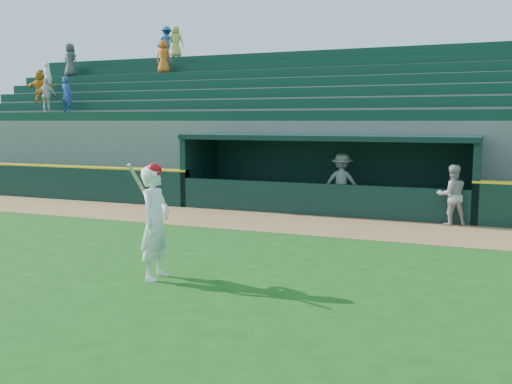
{
  "coord_description": "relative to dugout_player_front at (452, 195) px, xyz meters",
  "views": [
    {
      "loc": [
        4.83,
        -10.34,
        2.92
      ],
      "look_at": [
        0.0,
        1.6,
        1.3
      ],
      "focal_mm": 40.0,
      "sensor_mm": 36.0,
      "label": 1
    }
  ],
  "objects": [
    {
      "name": "dugout",
      "position": [
        -3.99,
        1.68,
        0.51
      ],
      "size": [
        9.4,
        2.8,
        2.46
      ],
      "color": "#63625E",
      "rests_on": "ground"
    },
    {
      "name": "stands",
      "position": [
        -4.0,
        6.25,
        1.55
      ],
      "size": [
        34.5,
        6.26,
        7.51
      ],
      "color": "slate",
      "rests_on": "ground"
    },
    {
      "name": "batter_at_plate",
      "position": [
        -4.76,
        -7.77,
        0.22
      ],
      "size": [
        0.56,
        0.87,
        2.17
      ],
      "color": "white",
      "rests_on": "ground"
    },
    {
      "name": "field_wall_left",
      "position": [
        -16.24,
        0.23,
        -0.25
      ],
      "size": [
        15.5,
        0.3,
        1.2
      ],
      "primitive_type": "cube",
      "color": "black",
      "rests_on": "ground"
    },
    {
      "name": "warning_track",
      "position": [
        -3.99,
        -1.42,
        -0.85
      ],
      "size": [
        40.0,
        3.0,
        0.01
      ],
      "primitive_type": "cube",
      "color": "olive",
      "rests_on": "ground"
    },
    {
      "name": "dugout_player_front",
      "position": [
        0.0,
        0.0,
        0.0
      ],
      "size": [
        1.0,
        0.89,
        1.7
      ],
      "primitive_type": "imported",
      "rotation": [
        0.0,
        0.0,
        3.5
      ],
      "color": "#9F9F9A",
      "rests_on": "ground"
    },
    {
      "name": "dugout_player_inside",
      "position": [
        -3.46,
        1.4,
        0.08
      ],
      "size": [
        1.22,
        0.72,
        1.87
      ],
      "primitive_type": "imported",
      "rotation": [
        0.0,
        0.0,
        3.16
      ],
      "color": "#A7A7A2",
      "rests_on": "ground"
    },
    {
      "name": "wall_stripe_left",
      "position": [
        -16.24,
        0.23,
        0.38
      ],
      "size": [
        15.5,
        0.32,
        0.06
      ],
      "primitive_type": "cube",
      "color": "yellow",
      "rests_on": "field_wall_left"
    },
    {
      "name": "ground",
      "position": [
        -3.99,
        -6.32,
        -0.85
      ],
      "size": [
        120.0,
        120.0,
        0.0
      ],
      "primitive_type": "plane",
      "color": "#154B12",
      "rests_on": "ground"
    }
  ]
}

